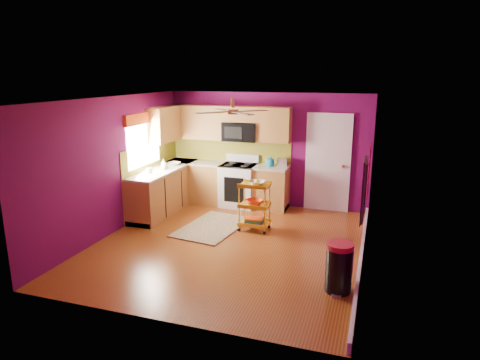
% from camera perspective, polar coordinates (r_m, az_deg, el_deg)
% --- Properties ---
extents(ground, '(5.00, 5.00, 0.00)m').
position_cam_1_polar(ground, '(7.55, -1.44, -8.53)').
color(ground, '#672F10').
rests_on(ground, ground).
extents(room_envelope, '(4.54, 5.04, 2.52)m').
position_cam_1_polar(room_envelope, '(7.08, -1.31, 3.74)').
color(room_envelope, '#5C0A48').
rests_on(room_envelope, ground).
extents(lower_cabinets, '(2.81, 2.31, 0.94)m').
position_cam_1_polar(lower_cabinets, '(9.49, -5.43, -1.05)').
color(lower_cabinets, '#915C27').
rests_on(lower_cabinets, ground).
extents(electric_range, '(0.76, 0.66, 1.13)m').
position_cam_1_polar(electric_range, '(9.52, -0.18, -0.63)').
color(electric_range, white).
rests_on(electric_range, ground).
extents(upper_cabinetry, '(2.80, 2.30, 1.26)m').
position_cam_1_polar(upper_cabinetry, '(9.51, -4.18, 7.40)').
color(upper_cabinetry, '#915C27').
rests_on(upper_cabinetry, ground).
extents(left_window, '(0.08, 1.35, 1.08)m').
position_cam_1_polar(left_window, '(8.96, -12.76, 6.27)').
color(left_window, white).
rests_on(left_window, ground).
extents(panel_door, '(0.95, 0.11, 2.15)m').
position_cam_1_polar(panel_door, '(9.28, 11.62, 2.12)').
color(panel_door, white).
rests_on(panel_door, ground).
extents(right_wall_art, '(0.04, 2.74, 1.04)m').
position_cam_1_polar(right_wall_art, '(6.39, 16.57, 0.28)').
color(right_wall_art, black).
rests_on(right_wall_art, ground).
extents(ceiling_fan, '(1.01, 1.01, 0.26)m').
position_cam_1_polar(ceiling_fan, '(7.18, -1.01, 9.19)').
color(ceiling_fan, '#BF8C3F').
rests_on(ceiling_fan, ground).
extents(shag_rug, '(1.19, 1.73, 0.02)m').
position_cam_1_polar(shag_rug, '(8.33, -3.69, -6.24)').
color(shag_rug, '#302010').
rests_on(shag_rug, ground).
extents(rolling_cart, '(0.55, 0.40, 1.00)m').
position_cam_1_polar(rolling_cart, '(8.04, 1.99, -3.22)').
color(rolling_cart, gold).
rests_on(rolling_cart, ground).
extents(trash_can, '(0.44, 0.45, 0.70)m').
position_cam_1_polar(trash_can, '(6.05, 13.07, -11.30)').
color(trash_can, black).
rests_on(trash_can, ground).
extents(teal_kettle, '(0.18, 0.18, 0.21)m').
position_cam_1_polar(teal_kettle, '(9.27, 4.06, 2.37)').
color(teal_kettle, teal).
rests_on(teal_kettle, lower_cabinets).
extents(toaster, '(0.22, 0.15, 0.18)m').
position_cam_1_polar(toaster, '(9.29, 5.69, 2.40)').
color(toaster, beige).
rests_on(toaster, lower_cabinets).
extents(soap_bottle_a, '(0.08, 0.09, 0.18)m').
position_cam_1_polar(soap_bottle_a, '(9.25, -10.15, 2.21)').
color(soap_bottle_a, '#EA3F72').
rests_on(soap_bottle_a, lower_cabinets).
extents(soap_bottle_b, '(0.15, 0.15, 0.19)m').
position_cam_1_polar(soap_bottle_b, '(9.08, -10.10, 2.00)').
color(soap_bottle_b, white).
rests_on(soap_bottle_b, lower_cabinets).
extents(counter_dish, '(0.25, 0.25, 0.06)m').
position_cam_1_polar(counter_dish, '(9.49, -8.70, 2.19)').
color(counter_dish, white).
rests_on(counter_dish, lower_cabinets).
extents(counter_cup, '(0.13, 0.13, 0.10)m').
position_cam_1_polar(counter_cup, '(8.82, -12.01, 1.26)').
color(counter_cup, white).
rests_on(counter_cup, lower_cabinets).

